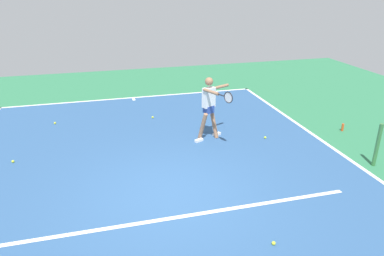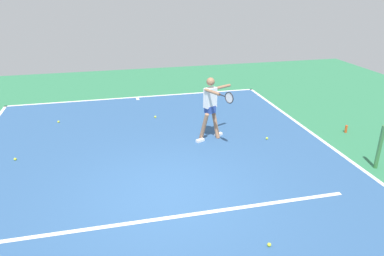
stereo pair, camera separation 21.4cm
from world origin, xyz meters
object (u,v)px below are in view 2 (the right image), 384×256
object	(u,v)px
tennis_ball_centre_court	(267,138)
tennis_ball_near_service_line	(269,245)
tennis_player	(211,105)
tennis_ball_far_corner	(155,117)
tennis_ball_by_baseline	(58,122)
water_bottle	(346,129)
tennis_ball_near_player	(15,159)
net_post	(380,147)

from	to	relation	value
tennis_ball_centre_court	tennis_ball_near_service_line	xyz separation A→B (m)	(1.78, 4.06, 0.00)
tennis_player	tennis_ball_far_corner	size ratio (longest dim) A/B	26.68
tennis_ball_near_service_line	tennis_player	bearing A→B (deg)	-93.43
tennis_ball_centre_court	tennis_ball_by_baseline	xyz separation A→B (m)	(5.77, -2.68, 0.00)
tennis_ball_by_baseline	water_bottle	bearing A→B (deg)	161.53
tennis_ball_by_baseline	water_bottle	size ratio (longest dim) A/B	0.30
tennis_ball_far_corner	tennis_ball_near_player	xyz separation A→B (m)	(3.76, 2.15, 0.00)
tennis_ball_far_corner	tennis_ball_near_service_line	size ratio (longest dim) A/B	1.00
water_bottle	tennis_ball_by_baseline	bearing A→B (deg)	-18.47
tennis_player	net_post	bearing A→B (deg)	117.96
tennis_player	tennis_ball_far_corner	bearing A→B (deg)	-82.70
net_post	tennis_ball_far_corner	size ratio (longest dim) A/B	16.21
tennis_ball_by_baseline	tennis_ball_near_player	size ratio (longest dim) A/B	1.00
tennis_ball_near_service_line	water_bottle	size ratio (longest dim) A/B	0.30
tennis_player	tennis_ball_by_baseline	size ratio (longest dim) A/B	26.68
tennis_ball_by_baseline	tennis_ball_near_service_line	distance (m)	7.82
net_post	tennis_ball_near_service_line	world-z (taller)	net_post
tennis_ball_far_corner	water_bottle	bearing A→B (deg)	154.67
water_bottle	tennis_ball_near_player	bearing A→B (deg)	-2.05
tennis_ball_centre_court	water_bottle	size ratio (longest dim) A/B	0.30
net_post	tennis_ball_near_player	size ratio (longest dim) A/B	16.21
tennis_player	tennis_ball_centre_court	xyz separation A→B (m)	(-1.52, 0.40, -0.97)
net_post	tennis_player	xyz separation A→B (m)	(3.32, -2.51, 0.47)
tennis_ball_centre_court	water_bottle	bearing A→B (deg)	178.47
net_post	water_bottle	size ratio (longest dim) A/B	4.86
tennis_ball_by_baseline	water_bottle	world-z (taller)	water_bottle
tennis_ball_near_service_line	tennis_ball_near_player	distance (m)	6.42
tennis_player	water_bottle	bearing A→B (deg)	148.36
net_post	tennis_ball_by_baseline	distance (m)	8.98
net_post	water_bottle	world-z (taller)	net_post
net_post	tennis_ball_near_service_line	size ratio (longest dim) A/B	16.21
tennis_ball_centre_court	tennis_ball_near_service_line	distance (m)	4.43
tennis_ball_far_corner	tennis_ball_near_service_line	xyz separation A→B (m)	(-1.00, 6.46, 0.00)
tennis_ball_centre_court	tennis_ball_near_player	xyz separation A→B (m)	(6.54, -0.26, 0.00)
tennis_player	tennis_ball_centre_court	size ratio (longest dim) A/B	26.68
tennis_ball_by_baseline	tennis_ball_near_service_line	xyz separation A→B (m)	(-3.99, 6.73, 0.00)
tennis_player	tennis_ball_near_player	world-z (taller)	tennis_player
net_post	tennis_player	world-z (taller)	tennis_player
net_post	tennis_ball_near_player	distance (m)	8.69
tennis_player	tennis_ball_by_baseline	distance (m)	4.92
tennis_player	tennis_ball_near_player	xyz separation A→B (m)	(5.03, 0.14, -0.97)
net_post	tennis_ball_near_service_line	xyz separation A→B (m)	(3.59, 1.94, -0.50)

